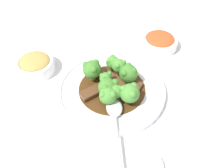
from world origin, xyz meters
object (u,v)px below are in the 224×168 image
at_px(beef_strip_3, 106,76).
at_px(broccoli_floret_5, 108,87).
at_px(broccoli_floret_0, 105,78).
at_px(broccoli_floret_4, 113,62).
at_px(main_plate, 112,90).
at_px(broccoli_floret_3, 130,93).
at_px(beef_strip_1, 92,91).
at_px(side_bowl_kimchi, 160,41).
at_px(sauce_dish, 148,166).
at_px(broccoli_floret_8, 119,66).
at_px(broccoli_floret_2, 115,91).
at_px(broccoli_floret_6, 92,69).
at_px(beef_strip_0, 134,88).
at_px(side_bowl_appetizer, 35,64).
at_px(serving_spoon, 115,114).
at_px(broccoli_floret_1, 108,95).
at_px(broccoli_floret_7, 128,73).
at_px(beef_strip_2, 115,82).

xyz_separation_m(beef_strip_3, broccoli_floret_5, (0.06, -0.02, 0.03)).
xyz_separation_m(broccoli_floret_0, broccoli_floret_4, (-0.05, 0.04, -0.00)).
xyz_separation_m(main_plate, broccoli_floret_3, (0.06, 0.03, 0.04)).
bearing_deg(beef_strip_1, broccoli_floret_5, 55.81).
height_order(side_bowl_kimchi, sauce_dish, side_bowl_kimchi).
relative_size(beef_strip_1, broccoli_floret_8, 1.47).
xyz_separation_m(main_plate, sauce_dish, (0.24, -0.00, -0.00)).
distance_m(broccoli_floret_4, broccoli_floret_5, 0.10).
height_order(broccoli_floret_2, broccoli_floret_6, broccoli_floret_6).
relative_size(main_plate, beef_strip_0, 4.60).
height_order(beef_strip_3, broccoli_floret_8, broccoli_floret_8).
height_order(broccoli_floret_5, sauce_dish, broccoli_floret_5).
bearing_deg(broccoli_floret_0, side_bowl_appetizer, -130.97).
bearing_deg(beef_strip_0, broccoli_floret_5, -95.41).
bearing_deg(serving_spoon, broccoli_floret_5, 175.44).
relative_size(broccoli_floret_1, serving_spoon, 0.24).
height_order(broccoli_floret_6, broccoli_floret_7, broccoli_floret_6).
distance_m(broccoli_floret_1, broccoli_floret_4, 0.13).
bearing_deg(side_bowl_kimchi, broccoli_floret_0, -62.38).
bearing_deg(broccoli_floret_4, broccoli_floret_1, -25.91).
distance_m(beef_strip_3, broccoli_floret_7, 0.07).
distance_m(main_plate, beef_strip_3, 0.04).
xyz_separation_m(main_plate, beef_strip_2, (-0.01, 0.01, 0.02)).
bearing_deg(broccoli_floret_5, beef_strip_0, 84.59).
distance_m(broccoli_floret_7, sauce_dish, 0.26).
distance_m(broccoli_floret_1, serving_spoon, 0.05).
relative_size(broccoli_floret_0, side_bowl_kimchi, 0.38).
bearing_deg(sauce_dish, broccoli_floret_4, 174.54).
relative_size(beef_strip_2, broccoli_floret_1, 1.29).
relative_size(main_plate, beef_strip_2, 4.47).
xyz_separation_m(beef_strip_2, broccoli_floret_3, (0.07, 0.01, 0.03)).
height_order(broccoli_floret_2, side_bowl_appetizer, broccoli_floret_2).
bearing_deg(broccoli_floret_3, broccoli_floret_4, 179.75).
bearing_deg(broccoli_floret_6, side_bowl_kimchi, 108.02).
bearing_deg(beef_strip_1, main_plate, 86.02).
relative_size(broccoli_floret_4, sauce_dish, 0.73).
xyz_separation_m(broccoli_floret_2, broccoli_floret_4, (-0.11, 0.03, -0.00)).
height_order(broccoli_floret_7, side_bowl_appetizer, broccoli_floret_7).
xyz_separation_m(side_bowl_kimchi, side_bowl_appetizer, (-0.03, -0.41, 0.00)).
relative_size(beef_strip_3, broccoli_floret_5, 1.34).
bearing_deg(beef_strip_0, side_bowl_kimchi, 134.74).
xyz_separation_m(main_plate, beef_strip_0, (0.03, 0.05, 0.01)).
distance_m(broccoli_floret_6, broccoli_floret_8, 0.08).
bearing_deg(broccoli_floret_7, broccoli_floret_1, -55.87).
relative_size(beef_strip_0, broccoli_floret_1, 1.26).
bearing_deg(broccoli_floret_3, broccoli_floret_7, 159.96).
distance_m(broccoli_floret_3, broccoli_floret_7, 0.07).
relative_size(beef_strip_2, broccoli_floret_4, 1.41).
distance_m(broccoli_floret_7, side_bowl_appetizer, 0.29).
bearing_deg(serving_spoon, beef_strip_0, 128.62).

